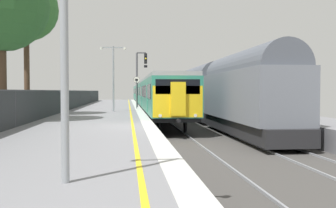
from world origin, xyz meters
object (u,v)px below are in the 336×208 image
object	(u,v)px
commuter_train_at_platform	(148,94)
speed_limit_sign	(137,88)
freight_train_adjacent_track	(202,91)
platform_lamp_mid	(113,72)
background_tree_centre	(3,7)
signal_gantry	(140,73)
background_tree_left	(25,12)

from	to	relation	value
commuter_train_at_platform	speed_limit_sign	bearing A→B (deg)	-96.95
speed_limit_sign	freight_train_adjacent_track	bearing A→B (deg)	-7.10
freight_train_adjacent_track	platform_lamp_mid	world-z (taller)	platform_lamp_mid
commuter_train_at_platform	background_tree_centre	world-z (taller)	background_tree_centre
signal_gantry	platform_lamp_mid	world-z (taller)	signal_gantry
commuter_train_at_platform	platform_lamp_mid	size ratio (longest dim) A/B	11.89
signal_gantry	background_tree_left	xyz separation A→B (m)	(-7.74, -11.98, 3.35)
commuter_train_at_platform	speed_limit_sign	distance (m)	15.26
background_tree_centre	commuter_train_at_platform	bearing A→B (deg)	73.11
commuter_train_at_platform	freight_train_adjacent_track	bearing A→B (deg)	-75.84
platform_lamp_mid	commuter_train_at_platform	bearing A→B (deg)	79.31
background_tree_left	commuter_train_at_platform	bearing A→B (deg)	69.23
platform_lamp_mid	speed_limit_sign	bearing A→B (deg)	68.11
freight_train_adjacent_track	signal_gantry	size ratio (longest dim) A/B	7.30
commuter_train_at_platform	signal_gantry	distance (m)	12.61
signal_gantry	background_tree_centre	bearing A→B (deg)	-113.49
platform_lamp_mid	freight_train_adjacent_track	bearing A→B (deg)	27.42
freight_train_adjacent_track	background_tree_left	distance (m)	16.50
background_tree_centre	freight_train_adjacent_track	bearing A→B (deg)	46.65
background_tree_left	freight_train_adjacent_track	bearing A→B (deg)	32.60
freight_train_adjacent_track	platform_lamp_mid	distance (m)	8.85
background_tree_centre	platform_lamp_mid	bearing A→B (deg)	61.72
commuter_train_at_platform	speed_limit_sign	world-z (taller)	speed_limit_sign
platform_lamp_mid	background_tree_left	bearing A→B (deg)	-140.97
commuter_train_at_platform	platform_lamp_mid	world-z (taller)	platform_lamp_mid
freight_train_adjacent_track	speed_limit_sign	bearing A→B (deg)	172.90
freight_train_adjacent_track	platform_lamp_mid	xyz separation A→B (m)	(-7.76, -4.03, 1.41)
platform_lamp_mid	background_tree_centre	world-z (taller)	background_tree_centre
commuter_train_at_platform	signal_gantry	xyz separation A→B (m)	(-1.49, -12.35, 2.06)
signal_gantry	speed_limit_sign	xyz separation A→B (m)	(-0.36, -2.79, -1.49)
freight_train_adjacent_track	speed_limit_sign	xyz separation A→B (m)	(-5.85, 0.73, 0.22)
signal_gantry	background_tree_left	distance (m)	14.65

